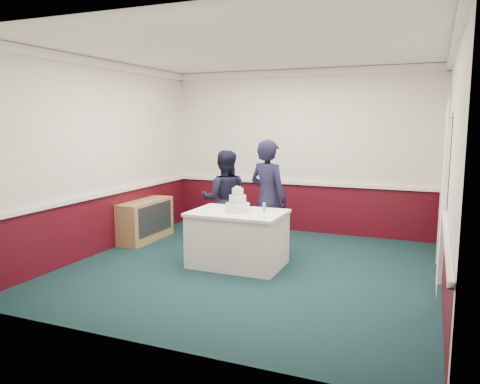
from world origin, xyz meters
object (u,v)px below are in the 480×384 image
at_px(wedding_cake, 238,204).
at_px(person_man, 225,199).
at_px(sideboard, 146,220).
at_px(cake_knife, 230,214).
at_px(champagne_flute, 264,208).
at_px(cake_table, 238,238).
at_px(person_woman, 268,198).

relative_size(wedding_cake, person_man, 0.23).
relative_size(sideboard, cake_knife, 5.45).
xyz_separation_m(champagne_flute, person_man, (-1.08, 1.11, -0.13)).
bearing_deg(person_man, champagne_flute, 115.24).
xyz_separation_m(sideboard, wedding_cake, (2.05, -0.73, 0.55)).
xyz_separation_m(cake_knife, champagne_flute, (0.53, -0.08, 0.14)).
distance_m(cake_table, person_woman, 0.84).
height_order(sideboard, cake_knife, cake_knife).
xyz_separation_m(cake_table, champagne_flute, (0.50, -0.28, 0.53)).
xyz_separation_m(sideboard, cake_table, (2.05, -0.73, 0.05)).
xyz_separation_m(person_man, person_woman, (0.82, -0.19, 0.10)).
bearing_deg(cake_table, person_woman, 69.52).
bearing_deg(cake_knife, champagne_flute, -16.18).
relative_size(person_man, person_woman, 0.89).
distance_m(sideboard, champagne_flute, 2.81).
xyz_separation_m(sideboard, cake_knife, (2.02, -0.93, 0.44)).
xyz_separation_m(wedding_cake, cake_knife, (-0.03, -0.20, -0.11)).
height_order(cake_knife, champagne_flute, champagne_flute).
distance_m(champagne_flute, person_man, 1.55).
bearing_deg(cake_knife, cake_table, 73.88).
bearing_deg(sideboard, champagne_flute, -21.67).
xyz_separation_m(sideboard, person_man, (1.47, 0.09, 0.45)).
distance_m(sideboard, cake_knife, 2.27).
height_order(champagne_flute, person_woman, person_woman).
relative_size(cake_knife, person_woman, 0.12).
height_order(wedding_cake, person_man, person_man).
bearing_deg(sideboard, cake_knife, -24.80).
relative_size(sideboard, cake_table, 0.91).
height_order(wedding_cake, champagne_flute, wedding_cake).
relative_size(champagne_flute, person_woman, 0.11).
relative_size(wedding_cake, person_woman, 0.20).
bearing_deg(champagne_flute, sideboard, 158.33).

